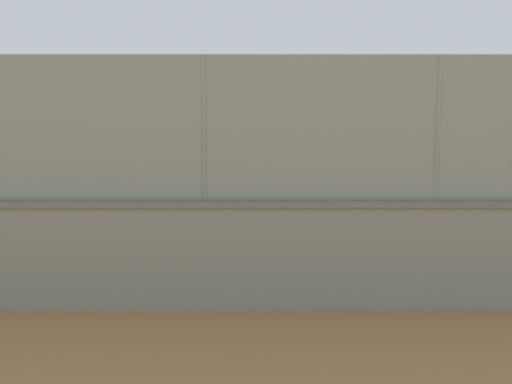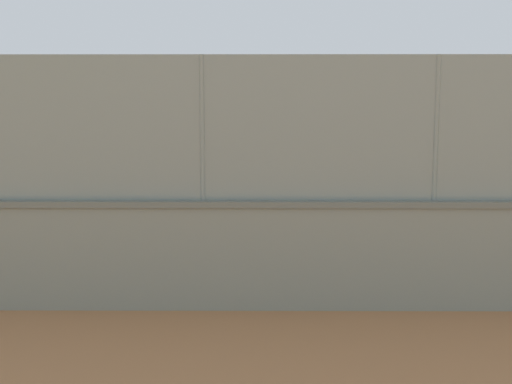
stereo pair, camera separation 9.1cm
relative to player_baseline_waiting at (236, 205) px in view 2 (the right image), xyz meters
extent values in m
plane|color=#A36B42|center=(-3.90, -7.60, -0.97)|extent=(260.00, 260.00, 0.00)
cube|color=gray|center=(-1.23, 2.63, -0.29)|extent=(33.88, 0.96, 1.37)
cube|color=slate|center=(-1.23, 2.63, 0.44)|extent=(33.89, 1.02, 0.08)
cube|color=gray|center=(-1.23, 2.63, 1.42)|extent=(33.20, 0.65, 1.87)
cylinder|color=gray|center=(-2.74, 2.60, 1.42)|extent=(0.07, 0.07, 1.87)
cylinder|color=gray|center=(0.28, 2.66, 1.42)|extent=(0.07, 0.07, 1.87)
cylinder|color=#591919|center=(-0.10, 0.05, -0.57)|extent=(0.18, 0.18, 0.81)
cylinder|color=#591919|center=(0.10, 0.00, -0.57)|extent=(0.18, 0.18, 0.81)
cylinder|color=orange|center=(0.00, 0.03, 0.13)|extent=(0.41, 0.41, 0.60)
cylinder|color=tan|center=(-0.31, 0.04, 0.25)|extent=(0.21, 0.58, 0.17)
cylinder|color=tan|center=(0.23, -0.33, 0.25)|extent=(0.21, 0.58, 0.17)
sphere|color=tan|center=(0.00, 0.03, 0.55)|extent=(0.23, 0.23, 0.23)
cylinder|color=navy|center=(0.00, 0.03, 0.65)|extent=(0.29, 0.29, 0.05)
cylinder|color=black|center=(0.19, -0.51, 0.25)|extent=(0.10, 0.30, 0.04)
ellipsoid|color=#333338|center=(0.14, -0.72, 0.25)|extent=(0.10, 0.30, 0.24)
cylinder|color=#591919|center=(0.11, -3.98, -0.56)|extent=(0.19, 0.19, 0.82)
cylinder|color=#591919|center=(0.05, -3.79, -0.56)|extent=(0.19, 0.19, 0.82)
cylinder|color=beige|center=(0.08, -3.89, 0.16)|extent=(0.42, 0.42, 0.61)
cylinder|color=brown|center=(0.22, -4.17, 0.28)|extent=(0.58, 0.26, 0.17)
cylinder|color=brown|center=(0.28, -3.50, 0.28)|extent=(0.58, 0.26, 0.17)
sphere|color=brown|center=(0.08, -3.89, 0.58)|extent=(0.23, 0.23, 0.23)
cylinder|color=red|center=(0.08, -3.89, 0.68)|extent=(0.31, 0.31, 0.05)
sphere|color=orange|center=(0.51, 1.58, -0.88)|extent=(0.18, 0.18, 0.18)
sphere|color=yellow|center=(-1.25, 1.27, -0.88)|extent=(0.18, 0.18, 0.18)
camera|label=1|loc=(-0.53, 11.04, 1.73)|focal=45.49mm
camera|label=2|loc=(-0.62, 11.04, 1.73)|focal=45.49mm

